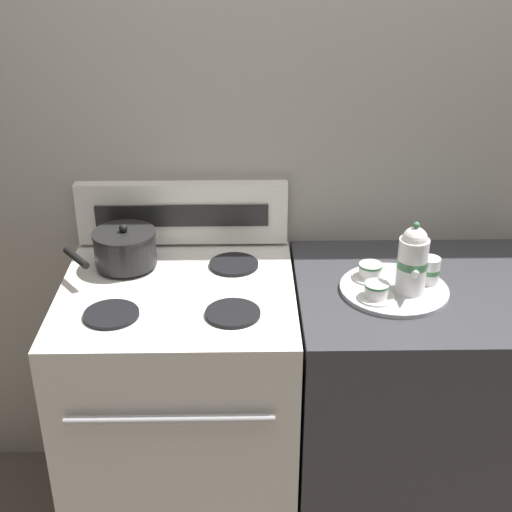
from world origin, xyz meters
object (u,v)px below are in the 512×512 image
(teacup_left, at_px, (370,271))
(teacup_right, at_px, (376,291))
(saucepan, at_px, (124,248))
(creamer_jug, at_px, (429,270))
(serving_tray, at_px, (394,289))
(stove, at_px, (184,411))
(teapot, at_px, (413,260))

(teacup_left, xyz_separation_m, teacup_right, (-0.00, -0.12, 0.00))
(saucepan, relative_size, teacup_left, 2.57)
(teacup_right, distance_m, creamer_jug, 0.20)
(serving_tray, relative_size, teacup_right, 2.96)
(teacup_left, height_order, creamer_jug, creamer_jug)
(stove, relative_size, teacup_right, 8.56)
(teapot, bearing_deg, creamer_jug, 38.35)
(teacup_right, relative_size, creamer_jug, 1.35)
(teacup_right, bearing_deg, stove, 171.79)
(saucepan, xyz_separation_m, teapot, (0.88, -0.20, 0.05))
(serving_tray, height_order, teapot, teapot)
(saucepan, xyz_separation_m, creamer_jug, (0.95, -0.14, -0.01))
(serving_tray, bearing_deg, teacup_left, 136.29)
(saucepan, distance_m, teacup_left, 0.78)
(saucepan, relative_size, teacup_right, 2.57)
(stove, relative_size, teacup_left, 8.56)
(teapot, height_order, teacup_right, teapot)
(serving_tray, bearing_deg, stove, 178.00)
(teacup_right, height_order, creamer_jug, creamer_jug)
(stove, height_order, teacup_right, teacup_right)
(serving_tray, xyz_separation_m, teacup_left, (-0.06, 0.06, 0.03))
(serving_tray, distance_m, teacup_left, 0.09)
(teacup_left, bearing_deg, saucepan, 171.69)
(teacup_right, bearing_deg, teapot, 20.27)
(teapot, bearing_deg, teacup_left, 141.32)
(stove, bearing_deg, serving_tray, -2.00)
(teapot, relative_size, teacup_left, 2.04)
(teapot, height_order, teacup_left, teapot)
(creamer_jug, bearing_deg, saucepan, 171.42)
(stove, xyz_separation_m, creamer_jug, (0.77, 0.01, 0.52))
(serving_tray, xyz_separation_m, teacup_right, (-0.07, -0.06, 0.03))
(teacup_left, height_order, teacup_right, same)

